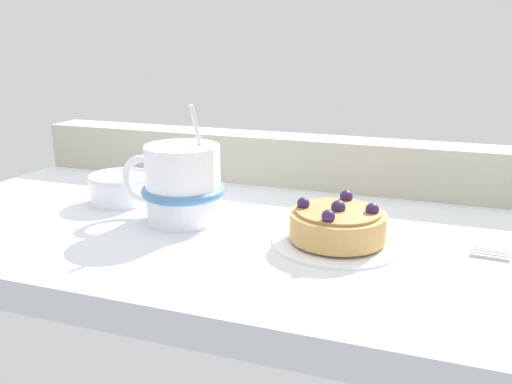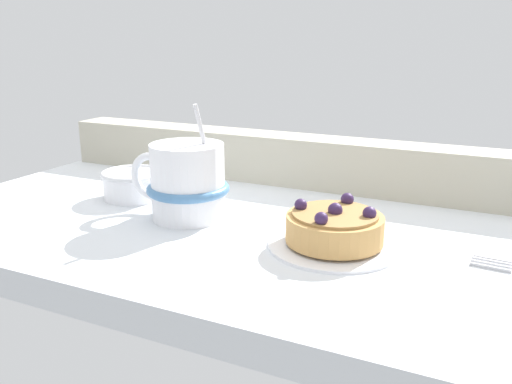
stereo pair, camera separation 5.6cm
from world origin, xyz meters
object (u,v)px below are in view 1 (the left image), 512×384
(coffee_mug, at_px, (182,184))
(sugar_bowl, at_px, (121,187))
(dessert_plate, at_px, (337,241))
(raspberry_tart, at_px, (338,224))

(coffee_mug, relative_size, sugar_bowl, 1.64)
(dessert_plate, xyz_separation_m, sugar_bowl, (-0.28, 0.05, 0.02))
(dessert_plate, distance_m, coffee_mug, 0.18)
(dessert_plate, bearing_deg, coffee_mug, 175.40)
(raspberry_tart, distance_m, coffee_mug, 0.18)
(dessert_plate, height_order, sugar_bowl, sugar_bowl)
(coffee_mug, bearing_deg, raspberry_tart, -4.57)
(sugar_bowl, bearing_deg, raspberry_tart, -9.91)
(sugar_bowl, bearing_deg, dessert_plate, -9.93)
(raspberry_tart, relative_size, coffee_mug, 0.73)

